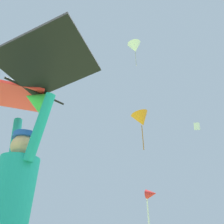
% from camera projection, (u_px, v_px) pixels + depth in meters
% --- Properties ---
extents(kite_flyer_person, '(0.81, 0.40, 1.92)m').
position_uv_depth(kite_flyer_person, '(8.00, 212.00, 1.59)').
color(kite_flyer_person, '#424751').
rests_on(kite_flyer_person, ground).
extents(held_stunt_kite, '(1.81, 1.10, 0.41)m').
position_uv_depth(held_stunt_kite, '(31.00, 86.00, 2.17)').
color(held_stunt_kite, black).
extents(distant_kite_white_mid_right, '(1.68, 1.85, 2.88)m').
position_uv_depth(distant_kite_white_mid_right, '(135.00, 48.00, 18.28)').
color(distant_kite_white_mid_right, white).
extents(distant_kite_white_low_left, '(0.83, 0.90, 1.19)m').
position_uv_depth(distant_kite_white_low_left, '(197.00, 126.00, 26.57)').
color(distant_kite_white_low_left, white).
extents(distant_kite_orange_mid_left, '(1.52, 1.52, 3.18)m').
position_uv_depth(distant_kite_orange_mid_left, '(141.00, 119.00, 15.23)').
color(distant_kite_orange_mid_left, orange).
extents(marker_flag, '(0.30, 0.24, 1.77)m').
position_uv_depth(marker_flag, '(151.00, 199.00, 5.23)').
color(marker_flag, silver).
rests_on(marker_flag, ground).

